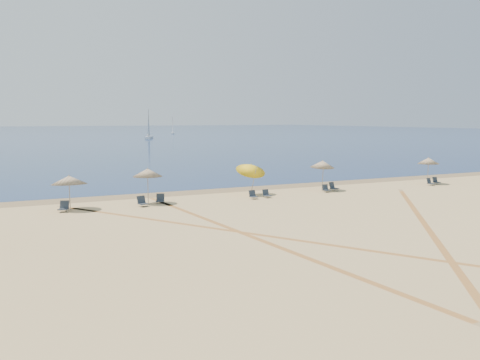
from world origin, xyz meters
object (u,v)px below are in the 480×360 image
object	(u,v)px
umbrella_5	(428,161)
chair_5	(253,195)
chair_3	(142,202)
chair_9	(430,182)
chair_10	(436,181)
umbrella_4	(322,164)
umbrella_3	(251,168)
sailboat_0	(173,129)
chair_8	(333,187)
umbrella_1	(69,180)
chair_6	(266,194)
sailboat_1	(149,130)
chair_7	(326,189)
chair_2	(64,207)
chair_4	(160,199)
umbrella_2	(148,173)

from	to	relation	value
umbrella_5	chair_5	xyz separation A→B (m)	(-18.35, -0.94, -1.84)
chair_3	chair_9	distance (m)	26.00
chair_5	chair_10	xyz separation A→B (m)	(18.95, 0.52, 0.00)
umbrella_4	umbrella_3	bearing A→B (deg)	177.62
umbrella_4	chair_10	world-z (taller)	umbrella_4
sailboat_0	chair_9	bearing A→B (deg)	-82.44
chair_8	chair_9	xyz separation A→B (m)	(9.80, -0.96, -0.03)
umbrella_1	chair_6	xyz separation A→B (m)	(14.04, -0.99, -1.69)
umbrella_5	sailboat_1	size ratio (longest dim) A/B	0.28
chair_7	chair_8	bearing A→B (deg)	23.89
chair_2	chair_4	xyz separation A→B (m)	(6.49, 0.48, -0.01)
chair_4	sailboat_0	size ratio (longest dim) A/B	0.12
umbrella_3	chair_6	distance (m)	2.52
chair_2	umbrella_2	bearing A→B (deg)	32.27
umbrella_2	chair_10	distance (m)	26.63
chair_5	chair_7	distance (m)	6.96
umbrella_3	chair_8	distance (m)	7.49
sailboat_1	chair_8	bearing A→B (deg)	-72.42
umbrella_2	chair_4	size ratio (longest dim) A/B	3.10
umbrella_4	chair_4	size ratio (longest dim) A/B	3.11
chair_5	sailboat_1	size ratio (longest dim) A/B	0.07
chair_3	chair_8	xyz separation A→B (m)	(16.20, 0.67, 0.00)
chair_2	chair_5	bearing A→B (deg)	22.62
chair_7	chair_10	size ratio (longest dim) A/B	0.97
chair_4	umbrella_4	bearing A→B (deg)	24.33
umbrella_3	sailboat_1	world-z (taller)	sailboat_1
chair_6	sailboat_0	xyz separation A→B (m)	(44.11, 159.77, 1.76)
chair_2	chair_5	world-z (taller)	chair_2
sailboat_0	umbrella_4	bearing A→B (deg)	-86.20
chair_6	chair_7	xyz separation A→B (m)	(5.74, 0.49, 0.00)
chair_4	chair_10	distance (m)	25.77
umbrella_1	chair_2	world-z (taller)	umbrella_1
umbrella_4	chair_3	world-z (taller)	umbrella_4
umbrella_2	chair_4	xyz separation A→B (m)	(0.78, -0.28, -1.89)
chair_5	umbrella_4	bearing A→B (deg)	9.57
chair_3	chair_7	distance (m)	15.20
sailboat_1	chair_10	bearing A→B (deg)	-66.99
chair_2	sailboat_0	distance (m)	169.83
chair_4	chair_5	xyz separation A→B (m)	(6.82, -0.97, -0.02)
umbrella_1	chair_7	size ratio (longest dim) A/B	3.78
chair_4	chair_9	xyz separation A→B (m)	(24.55, -0.94, -0.01)
umbrella_4	chair_7	distance (m)	2.13
chair_2	chair_3	distance (m)	5.05
umbrella_2	chair_6	bearing A→B (deg)	-7.35
chair_9	chair_10	distance (m)	1.30
chair_4	sailboat_1	distance (m)	119.36
umbrella_5	chair_10	world-z (taller)	umbrella_5
chair_4	chair_6	bearing A→B (deg)	16.10
umbrella_2	chair_3	xyz separation A→B (m)	(-0.66, -0.92, -1.88)
chair_8	chair_6	bearing A→B (deg)	169.15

